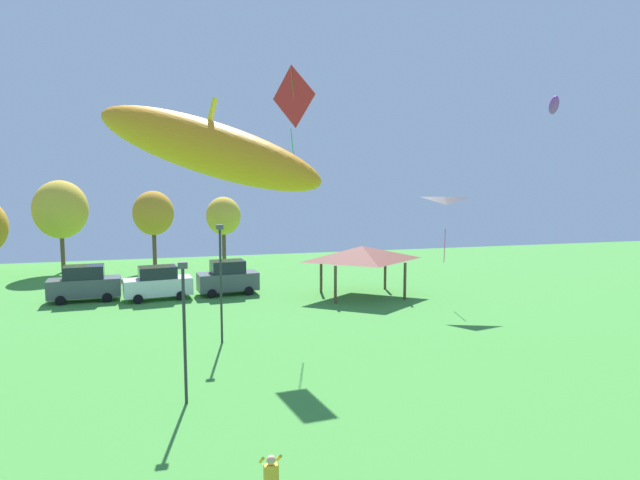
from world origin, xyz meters
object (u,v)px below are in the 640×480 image
at_px(kite_flying_0, 554,105).
at_px(parked_car_second_from_left, 158,283).
at_px(light_post_0, 221,277).
at_px(parked_car_third_from_left, 228,278).
at_px(treeline_tree_4, 223,216).
at_px(light_post_2, 184,324).
at_px(kite_flying_4, 447,219).
at_px(parked_car_leftmost, 84,284).
at_px(park_pavilion, 362,253).
at_px(treeline_tree_2, 60,210).
at_px(kite_flying_7, 207,147).
at_px(treeline_tree_3, 153,213).
at_px(kite_flying_1, 294,100).

bearing_deg(kite_flying_0, parked_car_second_from_left, 152.78).
bearing_deg(light_post_0, parked_car_second_from_left, 106.61).
height_order(parked_car_third_from_left, treeline_tree_4, treeline_tree_4).
bearing_deg(light_post_2, parked_car_second_from_left, 94.30).
height_order(kite_flying_4, light_post_0, light_post_0).
relative_size(parked_car_leftmost, treeline_tree_4, 0.73).
relative_size(parked_car_leftmost, park_pavilion, 0.74).
height_order(kite_flying_0, parked_car_third_from_left, kite_flying_0).
distance_m(kite_flying_4, parked_car_second_from_left, 20.18).
bearing_deg(treeline_tree_2, parked_car_leftmost, -74.63).
distance_m(kite_flying_7, light_post_0, 19.45).
distance_m(kite_flying_0, parked_car_second_from_left, 27.84).
bearing_deg(light_post_0, treeline_tree_4, 84.64).
distance_m(kite_flying_7, treeline_tree_4, 43.39).
xyz_separation_m(light_post_2, treeline_tree_4, (4.29, 32.02, 1.64)).
bearing_deg(parked_car_leftmost, kite_flying_7, -81.33).
relative_size(parked_car_third_from_left, light_post_2, 0.81).
bearing_deg(park_pavilion, parked_car_third_from_left, 162.45).
bearing_deg(parked_car_second_from_left, treeline_tree_2, 114.04).
bearing_deg(kite_flying_7, kite_flying_0, 41.50).
bearing_deg(parked_car_third_from_left, kite_flying_4, -34.74).
bearing_deg(treeline_tree_3, kite_flying_7, -86.90).
bearing_deg(kite_flying_4, parked_car_leftmost, 161.84).
bearing_deg(kite_flying_1, treeline_tree_3, 111.30).
distance_m(kite_flying_1, treeline_tree_3, 24.28).
xyz_separation_m(kite_flying_7, parked_car_leftmost, (-6.64, 30.74, -8.01)).
relative_size(parked_car_leftmost, treeline_tree_3, 0.67).
bearing_deg(parked_car_leftmost, park_pavilion, -13.06).
relative_size(kite_flying_7, treeline_tree_2, 0.54).
bearing_deg(parked_car_second_from_left, treeline_tree_4, 58.55).
relative_size(kite_flying_4, parked_car_second_from_left, 0.70).
distance_m(kite_flying_7, treeline_tree_2, 44.92).
xyz_separation_m(park_pavilion, treeline_tree_3, (-14.66, 15.03, 2.08)).
height_order(parked_car_leftmost, parked_car_second_from_left, parked_car_leftmost).
height_order(parked_car_third_from_left, treeline_tree_2, treeline_tree_2).
bearing_deg(kite_flying_1, treeline_tree_4, 95.51).
relative_size(kite_flying_4, treeline_tree_3, 0.46).
height_order(kite_flying_0, parked_car_leftmost, kite_flying_0).
distance_m(kite_flying_7, parked_car_third_from_left, 31.66).
bearing_deg(park_pavilion, treeline_tree_3, 134.28).
bearing_deg(parked_car_leftmost, kite_flying_0, -27.76).
height_order(kite_flying_4, treeline_tree_3, treeline_tree_3).
height_order(parked_car_second_from_left, treeline_tree_3, treeline_tree_3).
xyz_separation_m(parked_car_leftmost, treeline_tree_3, (4.33, 11.84, 3.95)).
height_order(kite_flying_7, parked_car_second_from_left, kite_flying_7).
bearing_deg(parked_car_leftmost, kite_flying_4, -21.68).
relative_size(kite_flying_4, treeline_tree_2, 0.41).
bearing_deg(kite_flying_1, light_post_2, -122.22).
bearing_deg(parked_car_leftmost, parked_car_third_from_left, -5.10).
bearing_deg(parked_car_leftmost, parked_car_second_from_left, -12.28).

